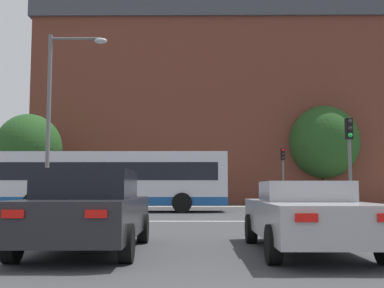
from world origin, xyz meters
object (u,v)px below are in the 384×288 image
object	(u,v)px
bus_crossing_lead	(112,180)
traffic_light_far_right	(283,167)
street_lamp_junction	(59,105)
car_saloon_left	(88,210)
car_roadster_right	(307,216)
pedestrian_waiting	(278,192)
traffic_light_near_right	(350,151)

from	to	relation	value
bus_crossing_lead	traffic_light_far_right	distance (m)	12.36
bus_crossing_lead	traffic_light_far_right	world-z (taller)	traffic_light_far_right
bus_crossing_lead	street_lamp_junction	bearing A→B (deg)	171.87
car_saloon_left	street_lamp_junction	bearing A→B (deg)	108.65
car_roadster_right	traffic_light_far_right	world-z (taller)	traffic_light_far_right
bus_crossing_lead	car_saloon_left	bearing A→B (deg)	-171.68
car_roadster_right	bus_crossing_lead	world-z (taller)	bus_crossing_lead
street_lamp_junction	pedestrian_waiting	xyz separation A→B (m)	(10.95, 14.54, -3.47)
bus_crossing_lead	street_lamp_junction	xyz separation A→B (m)	(-0.95, -6.68, 2.81)
car_saloon_left	bus_crossing_lead	world-z (taller)	bus_crossing_lead
traffic_light_far_right	street_lamp_junction	xyz separation A→B (m)	(-11.15, -13.58, 1.82)
car_saloon_left	street_lamp_junction	size ratio (longest dim) A/B	0.66
car_saloon_left	car_roadster_right	distance (m)	4.22
pedestrian_waiting	traffic_light_far_right	bearing A→B (deg)	-107.63
car_saloon_left	pedestrian_waiting	distance (m)	24.89
traffic_light_far_right	pedestrian_waiting	distance (m)	1.91
car_saloon_left	car_roadster_right	xyz separation A→B (m)	(4.22, -0.03, -0.10)
traffic_light_near_right	traffic_light_far_right	bearing A→B (deg)	90.00
car_roadster_right	traffic_light_near_right	xyz separation A→B (m)	(3.67, 8.78, 1.92)
car_saloon_left	traffic_light_far_right	bearing A→B (deg)	69.83
car_roadster_right	traffic_light_far_right	xyz separation A→B (m)	(3.67, 22.75, 1.94)
bus_crossing_lead	pedestrian_waiting	world-z (taller)	bus_crossing_lead
pedestrian_waiting	car_saloon_left	bearing A→B (deg)	-137.54
car_saloon_left	traffic_light_far_right	size ratio (longest dim) A/B	1.23
car_saloon_left	traffic_light_far_right	world-z (taller)	traffic_light_far_right
car_roadster_right	street_lamp_junction	size ratio (longest dim) A/B	0.68
traffic_light_far_right	street_lamp_junction	size ratio (longest dim) A/B	0.54
car_roadster_right	pedestrian_waiting	bearing A→B (deg)	81.47
car_saloon_left	car_roadster_right	bearing A→B (deg)	-1.43
street_lamp_junction	car_roadster_right	bearing A→B (deg)	-50.77
traffic_light_near_right	pedestrian_waiting	xyz separation A→B (m)	(-0.20, 14.92, -1.62)
traffic_light_near_right	pedestrian_waiting	size ratio (longest dim) A/B	2.28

